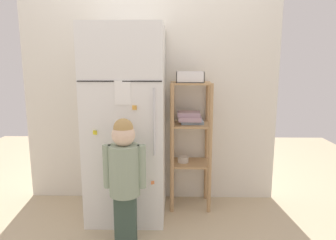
% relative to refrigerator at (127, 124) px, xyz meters
% --- Properties ---
extents(ground_plane, '(6.00, 6.00, 0.00)m').
position_rel_refrigerator_xyz_m(ground_plane, '(0.18, -0.02, -0.84)').
color(ground_plane, tan).
extents(kitchen_wall_back, '(2.49, 0.03, 2.19)m').
position_rel_refrigerator_xyz_m(kitchen_wall_back, '(0.18, 0.35, 0.25)').
color(kitchen_wall_back, silver).
rests_on(kitchen_wall_back, ground).
extents(refrigerator, '(0.66, 0.68, 1.69)m').
position_rel_refrigerator_xyz_m(refrigerator, '(0.00, 0.00, 0.00)').
color(refrigerator, white).
rests_on(refrigerator, ground).
extents(child_standing, '(0.32, 0.23, 0.98)m').
position_rel_refrigerator_xyz_m(child_standing, '(0.05, -0.51, -0.25)').
color(child_standing, '#3A4F43').
rests_on(child_standing, ground).
extents(pantry_shelf_unit, '(0.38, 0.32, 1.20)m').
position_rel_refrigerator_xyz_m(pantry_shelf_unit, '(0.57, 0.16, -0.11)').
color(pantry_shelf_unit, tan).
rests_on(pantry_shelf_unit, ground).
extents(fruit_bin, '(0.25, 0.19, 0.10)m').
position_rel_refrigerator_xyz_m(fruit_bin, '(0.56, 0.14, 0.39)').
color(fruit_bin, white).
rests_on(fruit_bin, pantry_shelf_unit).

